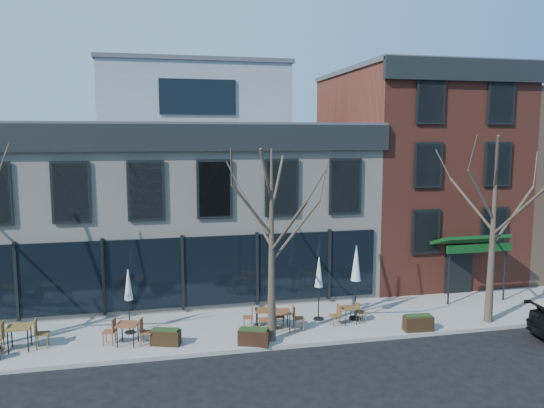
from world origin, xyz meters
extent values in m
plane|color=black|center=(0.00, 0.00, 0.00)|extent=(120.00, 120.00, 0.00)
cube|color=gray|center=(3.25, -2.15, 0.07)|extent=(33.50, 4.70, 0.15)
cube|color=beige|center=(0.00, 5.00, 4.00)|extent=(18.00, 10.00, 8.00)
cube|color=#47474C|center=(0.00, 5.00, 8.05)|extent=(18.30, 10.30, 0.30)
cube|color=black|center=(0.00, -0.12, 7.55)|extent=(18.30, 0.25, 1.10)
cube|color=black|center=(0.00, -0.06, 1.90)|extent=(17.20, 0.12, 3.00)
cube|color=gray|center=(1.00, 6.00, 9.60)|extent=(9.00, 6.50, 3.00)
cube|color=brown|center=(13.00, 5.00, 5.50)|extent=(8.00, 10.00, 11.00)
cube|color=#47474C|center=(13.00, 5.00, 11.05)|extent=(8.20, 10.20, 0.25)
cube|color=black|center=(13.00, -0.12, 10.60)|extent=(8.20, 0.25, 1.00)
cube|color=#0C3813|center=(13.00, -0.85, 2.90)|extent=(3.20, 1.66, 0.67)
cube|color=black|center=(13.00, -0.05, 1.25)|extent=(1.40, 0.10, 2.50)
cone|color=#382B21|center=(3.00, -3.90, 3.67)|extent=(0.34, 0.34, 7.04)
cylinder|color=#382B21|center=(3.95, -3.73, 4.18)|extent=(2.00, 0.46, 2.21)
cylinder|color=#382B21|center=(2.60, -3.04, 4.59)|extent=(0.93, 1.84, 1.91)
cylinder|color=#382B21|center=(2.25, -4.17, 5.04)|extent=(1.61, 0.68, 1.97)
cylinder|color=#382B21|center=(3.40, -4.76, 4.51)|extent=(0.93, 1.83, 2.03)
cone|color=#382B21|center=(12.00, -3.90, 3.89)|extent=(0.34, 0.34, 7.48)
cylinder|color=#382B21|center=(13.01, -3.72, 4.43)|extent=(2.12, 0.48, 2.35)
cylinder|color=#382B21|center=(11.57, -2.99, 4.86)|extent=(0.98, 1.94, 2.03)
cylinder|color=#382B21|center=(11.20, -4.19, 5.35)|extent=(1.71, 0.71, 2.09)
cylinder|color=#382B21|center=(12.42, -4.81, 4.78)|extent=(0.98, 1.94, 2.16)
cube|color=brown|center=(-5.83, -2.83, 0.98)|extent=(0.83, 0.83, 0.05)
cylinder|color=black|center=(-6.14, -3.16, 0.56)|extent=(0.05, 0.05, 0.82)
cylinder|color=black|center=(-5.50, -3.13, 0.56)|extent=(0.05, 0.05, 0.82)
cylinder|color=black|center=(-6.17, -2.53, 0.56)|extent=(0.05, 0.05, 0.82)
cylinder|color=black|center=(-5.53, -2.50, 0.56)|extent=(0.05, 0.05, 0.82)
cube|color=brown|center=(-2.15, -3.18, 0.91)|extent=(0.89, 0.89, 0.04)
cylinder|color=black|center=(-2.50, -3.39, 0.53)|extent=(0.04, 0.04, 0.75)
cylinder|color=black|center=(-1.94, -3.53, 0.53)|extent=(0.04, 0.04, 0.75)
cylinder|color=black|center=(-2.36, -2.83, 0.53)|extent=(0.04, 0.04, 0.75)
cylinder|color=black|center=(-1.80, -2.97, 0.53)|extent=(0.04, 0.04, 0.75)
cube|color=brown|center=(2.98, -2.56, 0.85)|extent=(0.75, 0.75, 0.04)
cylinder|color=black|center=(2.68, -2.79, 0.50)|extent=(0.04, 0.04, 0.69)
cylinder|color=black|center=(3.22, -2.86, 0.50)|extent=(0.04, 0.04, 0.69)
cylinder|color=black|center=(2.75, -2.26, 0.50)|extent=(0.04, 0.04, 0.69)
cylinder|color=black|center=(3.29, -2.33, 0.50)|extent=(0.04, 0.04, 0.69)
cube|color=brown|center=(3.57, -3.07, 0.91)|extent=(0.80, 0.80, 0.04)
cylinder|color=black|center=(3.25, -3.33, 0.52)|extent=(0.04, 0.04, 0.75)
cylinder|color=black|center=(3.83, -3.39, 0.52)|extent=(0.04, 0.04, 0.75)
cylinder|color=black|center=(3.31, -2.75, 0.52)|extent=(0.04, 0.04, 0.75)
cylinder|color=black|center=(3.89, -2.81, 0.52)|extent=(0.04, 0.04, 0.75)
cube|color=brown|center=(6.38, -2.87, 0.80)|extent=(0.69, 0.69, 0.04)
cylinder|color=black|center=(6.17, -3.15, 0.47)|extent=(0.04, 0.04, 0.64)
cylinder|color=black|center=(6.66, -3.09, 0.47)|extent=(0.04, 0.04, 0.64)
cylinder|color=black|center=(6.10, -2.66, 0.47)|extent=(0.04, 0.04, 0.64)
cylinder|color=black|center=(6.59, -2.59, 0.47)|extent=(0.04, 0.04, 0.64)
cylinder|color=black|center=(-2.13, -2.03, 0.18)|extent=(0.40, 0.40, 0.05)
cylinder|color=black|center=(-2.13, -2.03, 1.15)|extent=(0.05, 0.05, 1.99)
cone|color=beige|center=(-2.13, -2.03, 2.05)|extent=(0.33, 0.33, 1.18)
cylinder|color=black|center=(5.36, -2.17, 0.18)|extent=(0.42, 0.42, 0.06)
cylinder|color=black|center=(5.36, -2.17, 1.20)|extent=(0.05, 0.05, 2.09)
cone|color=beige|center=(5.36, -2.17, 2.15)|extent=(0.34, 0.34, 1.24)
cylinder|color=black|center=(6.85, -2.43, 0.18)|extent=(0.49, 0.49, 0.07)
cylinder|color=black|center=(6.85, -2.43, 1.38)|extent=(0.06, 0.06, 2.46)
cone|color=silver|center=(6.85, -2.43, 2.50)|extent=(0.40, 0.40, 1.45)
cube|color=black|center=(-0.83, -3.50, 0.42)|extent=(1.15, 0.76, 0.53)
cube|color=#1E3314|center=(-0.83, -3.50, 0.70)|extent=(1.02, 0.64, 0.09)
cube|color=black|center=(2.27, -4.20, 0.42)|extent=(1.18, 0.78, 0.55)
cube|color=#1E3314|center=(2.27, -4.20, 0.72)|extent=(1.05, 0.66, 0.09)
cube|color=black|center=(8.74, -4.20, 0.43)|extent=(1.16, 0.54, 0.56)
cube|color=#1E3314|center=(8.74, -4.20, 0.73)|extent=(1.04, 0.44, 0.09)
camera|label=1|loc=(-1.07, -22.18, 7.63)|focal=35.00mm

